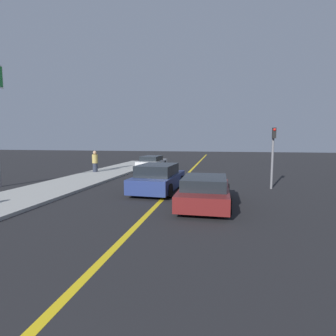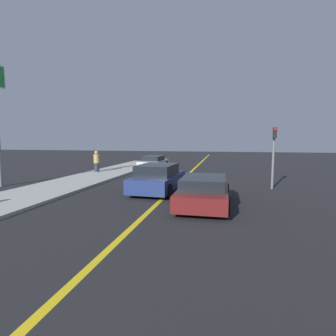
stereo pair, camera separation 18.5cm
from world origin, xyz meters
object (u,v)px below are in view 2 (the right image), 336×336
pedestrian_far_standing (97,161)px  traffic_light (274,151)px  car_far_distant (154,162)px  car_near_right_lane (204,191)px  car_ahead_center (158,178)px

pedestrian_far_standing → traffic_light: traffic_light is taller
car_far_distant → pedestrian_far_standing: bearing=-127.2°
car_near_right_lane → car_ahead_center: 3.46m
car_ahead_center → traffic_light: traffic_light is taller
car_ahead_center → pedestrian_far_standing: bearing=140.5°
car_near_right_lane → car_ahead_center: size_ratio=0.99×
traffic_light → car_near_right_lane: bearing=-127.8°
car_far_distant → pedestrian_far_standing: size_ratio=2.69×
pedestrian_far_standing → car_far_distant: bearing=51.2°
car_near_right_lane → pedestrian_far_standing: pedestrian_far_standing is taller
traffic_light → car_far_distant: bearing=136.7°
car_far_distant → traffic_light: bearing=-41.7°
car_ahead_center → car_far_distant: car_ahead_center is taller
car_far_distant → traffic_light: traffic_light is taller
car_ahead_center → traffic_light: 6.22m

